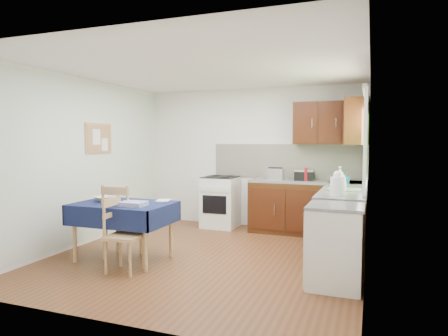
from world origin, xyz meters
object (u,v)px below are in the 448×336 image
(toaster, at_px, (275,174))
(kettle, at_px, (338,185))
(dining_table, at_px, (123,211))
(chair_near, at_px, (121,232))
(dish_rack, at_px, (344,189))
(chair_far, at_px, (121,219))
(sandwich_press, at_px, (305,175))

(toaster, bearing_deg, kettle, -39.98)
(dining_table, xyz_separation_m, kettle, (2.65, 0.60, 0.39))
(chair_near, height_order, dish_rack, dish_rack)
(chair_far, bearing_deg, kettle, -176.19)
(dining_table, distance_m, toaster, 2.71)
(toaster, relative_size, dish_rack, 0.66)
(sandwich_press, xyz_separation_m, dish_rack, (0.71, -1.18, -0.06))
(chair_far, relative_size, toaster, 3.53)
(dining_table, distance_m, dish_rack, 2.94)
(chair_far, bearing_deg, sandwich_press, -139.81)
(chair_far, bearing_deg, toaster, -133.67)
(dining_table, height_order, kettle, kettle)
(dining_table, distance_m, chair_far, 0.17)
(chair_near, relative_size, toaster, 3.21)
(sandwich_press, relative_size, dish_rack, 0.72)
(chair_far, xyz_separation_m, chair_near, (0.34, -0.48, -0.05))
(dining_table, height_order, dish_rack, dish_rack)
(sandwich_press, bearing_deg, kettle, -82.71)
(chair_far, height_order, dish_rack, dish_rack)
(dining_table, bearing_deg, toaster, 57.53)
(chair_near, xyz_separation_m, toaster, (1.26, 2.63, 0.52))
(toaster, bearing_deg, dish_rack, -27.37)
(chair_far, relative_size, sandwich_press, 3.20)
(dish_rack, bearing_deg, sandwich_press, 145.56)
(toaster, bearing_deg, dining_table, -109.25)
(sandwich_press, distance_m, kettle, 1.85)
(dish_rack, relative_size, kettle, 1.41)
(sandwich_press, distance_m, dish_rack, 1.38)
(chair_near, height_order, kettle, kettle)
(chair_near, bearing_deg, dining_table, 27.59)
(dining_table, distance_m, chair_near, 0.51)
(dining_table, height_order, chair_far, chair_far)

